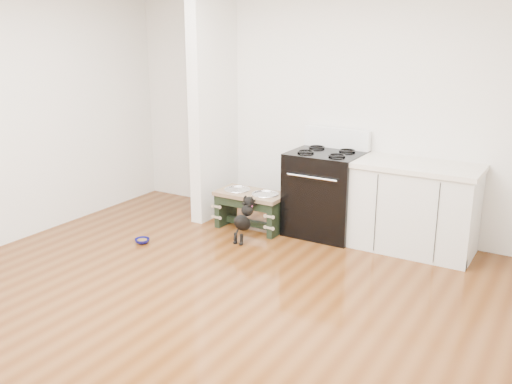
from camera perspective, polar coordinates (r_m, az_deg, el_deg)
name	(u,v)px	position (r m, az deg, el deg)	size (l,w,h in m)	color
ground	(188,305)	(4.84, -6.84, -11.19)	(5.00, 5.00, 0.00)	#4E270D
room_shell	(180,110)	(4.34, -7.56, 8.14)	(5.00, 5.00, 5.00)	silver
partition_wall	(214,104)	(6.75, -4.25, 8.79)	(0.15, 0.80, 2.70)	silver
oven_range	(325,192)	(6.28, 6.93, 0.02)	(0.76, 0.69, 1.14)	black
cabinet_run	(414,208)	(6.00, 15.56, -1.52)	(1.24, 0.64, 0.91)	silver
dog_feeder	(251,203)	(6.42, -0.53, -1.10)	(0.78, 0.42, 0.45)	black
puppy	(244,218)	(6.07, -1.19, -2.58)	(0.14, 0.40, 0.48)	black
floor_bowl	(142,241)	(6.21, -11.31, -4.81)	(0.16, 0.16, 0.05)	#0C0C55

